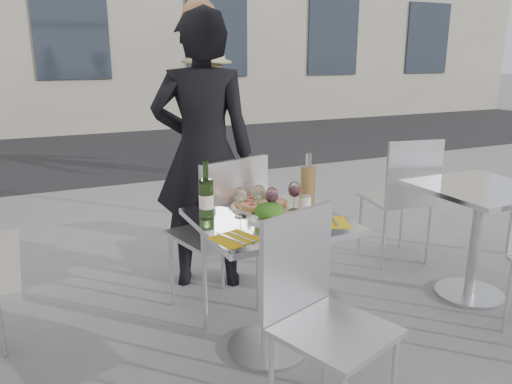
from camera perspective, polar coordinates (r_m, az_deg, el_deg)
name	(u,v)px	position (r m, az deg, el deg)	size (l,w,h in m)	color
ground	(268,349)	(2.84, 1.35, -17.54)	(80.00, 80.00, 0.00)	slate
street_asphalt	(95,151)	(8.83, -17.92, 4.49)	(24.00, 5.00, 0.00)	black
main_table	(268,257)	(2.59, 1.43, -7.45)	(0.72, 0.72, 0.75)	#B7BABF
side_table_right	(478,218)	(3.49, 24.05, -2.75)	(0.72, 0.72, 0.75)	#B7BABF
chair_far	(223,224)	(2.93, -3.76, -3.69)	(0.54, 0.55, 0.99)	silver
chair_near	(317,304)	(2.13, 6.94, -12.55)	(0.54, 0.54, 0.93)	silver
side_chair_rfar	(404,191)	(3.86, 16.52, 0.13)	(0.51, 0.52, 0.97)	silver
woman_diner	(203,154)	(3.32, -6.06, 4.40)	(0.67, 0.44, 1.84)	black
pedestrian_b	(208,112)	(6.55, -5.55, 9.11)	(1.09, 0.63, 1.69)	tan
pizza_near	(294,222)	(2.44, 4.41, -3.39)	(0.30, 0.30, 0.02)	tan
pizza_far	(261,205)	(2.69, 0.57, -1.44)	(0.32, 0.32, 0.03)	white
salad_plate	(269,213)	(2.48, 1.53, -2.37)	(0.22, 0.22, 0.09)	white
wine_bottle	(206,197)	(2.49, -5.71, -0.53)	(0.07, 0.08, 0.29)	#325620
carafe	(308,185)	(2.70, 5.96, 0.79)	(0.08, 0.08, 0.29)	tan
sugar_shaker	(305,204)	(2.59, 5.57, -1.33)	(0.06, 0.06, 0.11)	white
wineglass_white_a	(240,196)	(2.51, -1.83, -0.47)	(0.07, 0.07, 0.16)	white
wineglass_white_b	(259,194)	(2.55, 0.32, -0.21)	(0.07, 0.07, 0.16)	white
wineglass_red_a	(272,196)	(2.50, 1.82, -0.48)	(0.07, 0.07, 0.16)	white
wineglass_red_b	(294,190)	(2.62, 4.41, 0.18)	(0.07, 0.07, 0.16)	white
napkin_left	(235,238)	(2.24, -2.45, -5.32)	(0.22, 0.22, 0.01)	yellow
napkin_right	(329,222)	(2.48, 8.36, -3.39)	(0.23, 0.23, 0.01)	yellow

